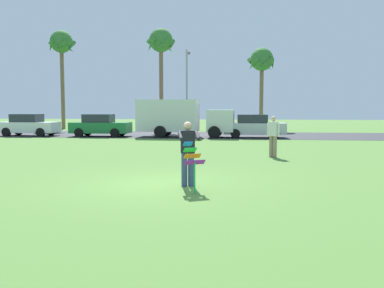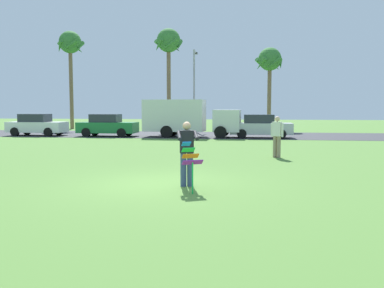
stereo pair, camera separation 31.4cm
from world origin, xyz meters
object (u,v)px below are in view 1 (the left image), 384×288
kite_held (192,158)px  parked_car_green (100,126)px  parked_car_white (29,125)px  palm_tree_left_near (61,46)px  parked_truck_white_box (180,117)px  person_walker_near (273,135)px  streetlight_pole (187,85)px  person_kite_flyer (188,151)px  palm_tree_right_near (161,45)px  parked_car_silver (254,127)px  palm_tree_centre_far (262,63)px

kite_held → parked_car_green: size_ratio=0.30×
parked_car_white → palm_tree_left_near: bearing=98.9°
parked_car_white → parked_truck_white_box: 11.19m
palm_tree_left_near → person_walker_near: size_ratio=5.38×
palm_tree_left_near → streetlight_pole: (12.28, -2.43, -3.84)m
person_kite_flyer → parked_truck_white_box: 18.41m
parked_car_green → streetlight_pole: (5.36, 7.17, 3.22)m
person_walker_near → palm_tree_left_near: bearing=131.2°
palm_tree_right_near → streetlight_pole: bearing=-25.4°
parked_car_silver → palm_tree_centre_far: 11.76m
parked_car_silver → palm_tree_right_near: palm_tree_right_near is taller
palm_tree_right_near → palm_tree_centre_far: size_ratio=1.21×
person_walker_near → parked_car_silver: bearing=92.3°
palm_tree_right_near → streetlight_pole: 4.54m
kite_held → palm_tree_right_near: 28.79m
palm_tree_right_near → person_walker_near: bearing=-66.6°
parked_car_silver → parked_car_white: bearing=180.0°
parked_car_green → palm_tree_left_near: bearing=125.8°
palm_tree_left_near → person_kite_flyer: bearing=-60.8°
person_walker_near → palm_tree_centre_far: bearing=88.6°
palm_tree_left_near → palm_tree_right_near: size_ratio=1.03×
kite_held → parked_car_white: parked_car_white is taller
palm_tree_right_near → streetlight_pole: size_ratio=1.30×
parked_car_green → parked_car_silver: size_ratio=0.99×
palm_tree_right_near → person_walker_near: (8.48, -19.64, -6.68)m
kite_held → person_walker_near: person_walker_near is taller
parked_car_white → parked_car_green: (5.42, -0.00, 0.00)m
person_kite_flyer → parked_car_green: person_kite_flyer is taller
kite_held → parked_car_green: bearing=114.9°
parked_car_white → palm_tree_centre_far: size_ratio=0.56×
palm_tree_centre_far → streetlight_pole: palm_tree_centre_far is taller
person_kite_flyer → person_walker_near: (2.76, 6.90, -0.02)m
palm_tree_right_near → palm_tree_left_near: bearing=172.7°
streetlight_pole → person_kite_flyer: bearing=-82.7°
person_walker_near → streetlight_pole: bearing=108.0°
person_kite_flyer → person_walker_near: size_ratio=1.00×
person_kite_flyer → parked_car_white: (-14.02, 18.19, -0.18)m
palm_tree_left_near → kite_held: bearing=-61.2°
person_kite_flyer → parked_truck_white_box: bearing=98.9°
person_kite_flyer → parked_truck_white_box: parked_truck_white_box is taller
parked_car_green → parked_truck_white_box: 5.79m
parked_car_green → palm_tree_right_near: size_ratio=0.47×
parked_truck_white_box → person_walker_near: (5.60, -11.28, -0.48)m
parked_car_white → parked_car_silver: (16.32, -0.00, 0.00)m
parked_car_green → palm_tree_left_near: 13.78m
parked_car_white → palm_tree_right_near: size_ratio=0.47×
kite_held → parked_truck_white_box: 19.25m
person_kite_flyer → person_walker_near: 7.43m
parked_truck_white_box → palm_tree_left_near: bearing=142.9°
streetlight_pole → parked_car_silver: bearing=-52.3°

